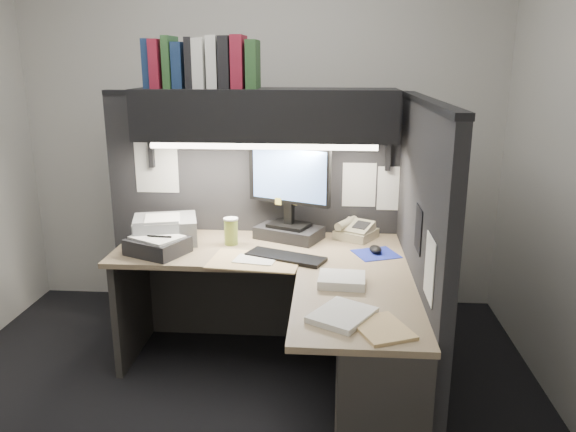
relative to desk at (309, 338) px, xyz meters
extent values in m
plane|color=black|center=(-0.43, 0.00, -0.44)|extent=(3.50, 3.50, 0.00)
cube|color=beige|center=(-0.43, 1.50, 0.91)|extent=(3.50, 0.04, 2.70)
cube|color=beige|center=(-0.43, -1.50, 0.91)|extent=(3.50, 0.04, 2.70)
cube|color=black|center=(-0.40, 0.93, 0.36)|extent=(1.90, 0.06, 1.60)
cube|color=black|center=(0.55, 0.18, 0.36)|extent=(0.06, 1.50, 1.60)
cube|color=#9C8763|center=(-0.33, 0.56, 0.27)|extent=(1.70, 0.68, 0.03)
cube|color=#9C8763|center=(0.22, -0.20, 0.27)|extent=(0.60, 0.85, 0.03)
cube|color=#2F2C2A|center=(-0.33, 0.86, -0.09)|extent=(1.61, 0.02, 0.70)
cube|color=#2F2C2A|center=(-1.13, 0.56, -0.09)|extent=(0.04, 0.61, 0.70)
cube|color=#2F2C2A|center=(0.32, -0.43, -0.09)|extent=(0.38, 0.40, 0.70)
cube|color=black|center=(-0.30, 0.75, 1.06)|extent=(1.55, 0.34, 0.30)
cylinder|color=white|center=(-0.30, 0.61, 0.89)|extent=(1.32, 0.04, 0.04)
cube|color=black|center=(-0.16, 0.76, 0.33)|extent=(0.46, 0.38, 0.08)
cube|color=black|center=(-0.16, 0.76, 0.45)|extent=(0.07, 0.06, 0.13)
cube|color=black|center=(-0.16, 0.75, 0.70)|extent=(0.51, 0.26, 0.36)
cube|color=#6188D4|center=(-0.16, 0.73, 0.70)|extent=(0.46, 0.21, 0.32)
cube|color=black|center=(-0.15, 0.38, 0.30)|extent=(0.47, 0.31, 0.02)
cube|color=#1C289B|center=(0.36, 0.50, 0.29)|extent=(0.29, 0.28, 0.00)
ellipsoid|color=black|center=(0.36, 0.51, 0.31)|extent=(0.08, 0.12, 0.04)
cube|color=#B8B08D|center=(0.26, 0.80, 0.33)|extent=(0.30, 0.30, 0.09)
cylinder|color=#A4AB44|center=(-0.50, 0.62, 0.36)|extent=(0.09, 0.09, 0.15)
cube|color=gray|center=(-0.91, 0.64, 0.36)|extent=(0.45, 0.41, 0.15)
cube|color=black|center=(-0.90, 0.42, 0.33)|extent=(0.39, 0.36, 0.09)
cube|color=tan|center=(-0.32, 0.32, 0.29)|extent=(0.53, 0.37, 0.01)
cube|color=white|center=(0.16, 0.03, 0.31)|extent=(0.24, 0.21, 0.04)
cube|color=white|center=(0.15, -0.35, 0.30)|extent=(0.33, 0.35, 0.03)
cube|color=tan|center=(0.31, -0.46, 0.29)|extent=(0.28, 0.31, 0.01)
cube|color=navy|center=(-0.98, 0.76, 1.35)|extent=(0.05, 0.22, 0.28)
cube|color=maroon|center=(-0.92, 0.74, 1.35)|extent=(0.06, 0.22, 0.28)
cube|color=#284F27|center=(-0.85, 0.75, 1.35)|extent=(0.05, 0.22, 0.30)
cube|color=navy|center=(-0.80, 0.76, 1.34)|extent=(0.06, 0.22, 0.26)
cube|color=black|center=(-0.73, 0.74, 1.35)|extent=(0.05, 0.22, 0.29)
cube|color=silver|center=(-0.68, 0.75, 1.35)|extent=(0.07, 0.22, 0.28)
cube|color=silver|center=(-0.60, 0.76, 1.36)|extent=(0.06, 0.22, 0.30)
cube|color=black|center=(-0.52, 0.75, 1.35)|extent=(0.07, 0.22, 0.29)
cube|color=maroon|center=(-0.45, 0.75, 1.36)|extent=(0.07, 0.22, 0.30)
cube|color=#284F27|center=(-0.37, 0.75, 1.34)|extent=(0.06, 0.22, 0.27)
cube|color=white|center=(0.27, 0.90, 0.61)|extent=(0.21, 0.00, 0.28)
cube|color=white|center=(0.49, 0.90, 0.59)|extent=(0.21, 0.00, 0.28)
cube|color=white|center=(-1.03, 0.90, 0.71)|extent=(0.28, 0.00, 0.34)
cube|color=black|center=(0.52, 0.05, 0.58)|extent=(0.00, 0.18, 0.22)
cube|color=white|center=(0.52, -0.30, 0.51)|extent=(0.00, 0.21, 0.28)
camera|label=1|loc=(0.08, -2.59, 1.36)|focal=35.00mm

